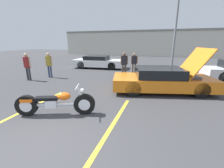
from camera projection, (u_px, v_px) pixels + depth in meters
ground_plane at (34, 150)px, 3.42m from camera, size 80.00×80.00×0.00m
parking_stripe_foreground at (20, 113)px, 5.22m from camera, size 0.12×4.63×0.01m
parking_stripe_middle at (110, 130)px, 4.20m from camera, size 0.12×4.63×0.01m
far_building at (149, 42)px, 27.30m from camera, size 32.00×4.20×4.40m
light_pole at (177, 23)px, 12.73m from camera, size 1.21×0.28×7.23m
motorcycle at (55, 103)px, 5.00m from camera, size 2.48×1.18×0.99m
show_car_hood_open at (163, 80)px, 7.39m from camera, size 5.12×3.09×2.12m
parked_car_left_row at (98, 62)px, 14.16m from camera, size 4.85×2.33×1.14m
spectator_near_motorcycle at (134, 62)px, 11.38m from camera, size 0.52×0.21×1.59m
spectator_by_show_car at (27, 64)px, 9.42m from camera, size 0.52×0.23×1.72m
spectator_midground at (49, 63)px, 10.20m from camera, size 0.52×0.22×1.70m
spectator_far_lot at (124, 62)px, 10.56m from camera, size 0.52×0.22×1.69m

